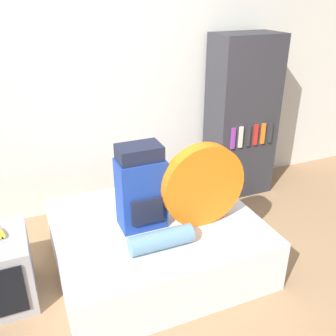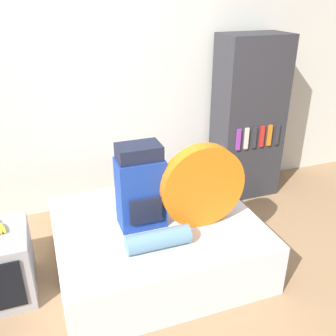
{
  "view_description": "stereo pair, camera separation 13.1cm",
  "coord_description": "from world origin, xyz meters",
  "px_view_note": "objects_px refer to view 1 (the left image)",
  "views": [
    {
      "loc": [
        -0.69,
        -1.85,
        2.11
      ],
      "look_at": [
        0.3,
        0.53,
        0.88
      ],
      "focal_mm": 40.0,
      "sensor_mm": 36.0,
      "label": 1
    },
    {
      "loc": [
        -0.57,
        -1.9,
        2.11
      ],
      "look_at": [
        0.3,
        0.53,
        0.88
      ],
      "focal_mm": 40.0,
      "sensor_mm": 36.0,
      "label": 2
    }
  ],
  "objects_px": {
    "backpack": "(141,188)",
    "bookshelf": "(241,118)",
    "sleeping_roll": "(161,240)",
    "tent_bag": "(203,185)"
  },
  "relations": [
    {
      "from": "backpack",
      "to": "bookshelf",
      "type": "relative_size",
      "value": 0.38
    },
    {
      "from": "bookshelf",
      "to": "sleeping_roll",
      "type": "bearing_deg",
      "value": -139.1
    },
    {
      "from": "backpack",
      "to": "tent_bag",
      "type": "bearing_deg",
      "value": -18.61
    },
    {
      "from": "sleeping_roll",
      "to": "bookshelf",
      "type": "xyz_separation_m",
      "value": [
        1.43,
        1.23,
        0.36
      ]
    },
    {
      "from": "backpack",
      "to": "bookshelf",
      "type": "xyz_separation_m",
      "value": [
        1.45,
        0.9,
        0.11
      ]
    },
    {
      "from": "tent_bag",
      "to": "sleeping_roll",
      "type": "distance_m",
      "value": 0.53
    },
    {
      "from": "tent_bag",
      "to": "sleeping_roll",
      "type": "bearing_deg",
      "value": -155.87
    },
    {
      "from": "sleeping_roll",
      "to": "tent_bag",
      "type": "bearing_deg",
      "value": 24.13
    },
    {
      "from": "sleeping_roll",
      "to": "bookshelf",
      "type": "relative_size",
      "value": 0.27
    },
    {
      "from": "backpack",
      "to": "sleeping_roll",
      "type": "xyz_separation_m",
      "value": [
        0.03,
        -0.34,
        -0.25
      ]
    }
  ]
}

